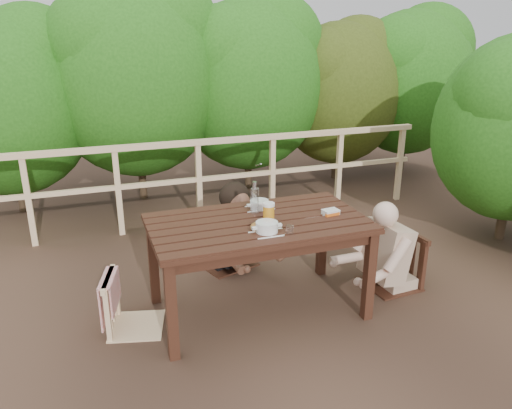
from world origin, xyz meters
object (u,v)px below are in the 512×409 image
object	(u,v)px
bottle	(255,199)
chair_far	(225,217)
soup_far	(259,205)
butter_tub	(331,213)
chair_right	(394,238)
bread_roll	(259,227)
diner_right	(399,216)
tumbler	(290,230)
chair_left	(133,279)
beer_glass	(269,214)
table	(258,267)
soup_near	(267,228)
woman	(224,200)

from	to	relation	value
bottle	chair_far	bearing A→B (deg)	92.84
soup_far	butter_tub	distance (m)	0.58
chair_right	bread_roll	world-z (taller)	chair_right
diner_right	tumbler	size ratio (longest dim) A/B	19.13
chair_far	diner_right	xyz separation A→B (m)	(1.30, -0.90, 0.17)
chair_left	diner_right	xyz separation A→B (m)	(2.25, -0.08, 0.24)
diner_right	tumbler	world-z (taller)	diner_right
beer_glass	chair_left	bearing A→B (deg)	172.02
soup_far	tumbler	size ratio (longest dim) A/B	3.72
diner_right	soup_far	bearing A→B (deg)	73.63
table	beer_glass	xyz separation A→B (m)	(0.06, -0.07, 0.47)
chair_left	soup_near	bearing A→B (deg)	-93.85
woman	chair_right	bearing A→B (deg)	125.40
diner_right	woman	bearing A→B (deg)	50.51
soup_far	butter_tub	xyz separation A→B (m)	(0.49, -0.32, -0.02)
chair_left	tumbler	size ratio (longest dim) A/B	12.07
chair_right	tumbler	distance (m)	1.21
chair_far	chair_right	world-z (taller)	chair_far
woman	bottle	size ratio (longest dim) A/B	4.73
diner_right	beer_glass	distance (m)	1.24
beer_glass	bottle	size ratio (longest dim) A/B	0.62
beer_glass	soup_near	bearing A→B (deg)	-114.94
chair_left	chair_right	bearing A→B (deg)	-77.88
beer_glass	bread_roll	bearing A→B (deg)	-139.13
chair_right	butter_tub	bearing A→B (deg)	-88.52
diner_right	bread_roll	bearing A→B (deg)	93.00
chair_right	tumbler	bearing A→B (deg)	-79.07
tumbler	butter_tub	xyz separation A→B (m)	(0.46, 0.24, -0.01)
tumbler	woman	bearing A→B (deg)	96.66
soup_far	beer_glass	size ratio (longest dim) A/B	1.48
diner_right	beer_glass	size ratio (longest dim) A/B	7.61
chair_left	soup_far	xyz separation A→B (m)	(1.07, 0.18, 0.40)
table	woman	distance (m)	0.96
chair_far	soup_far	size ratio (longest dim) A/B	3.80
table	soup_near	size ratio (longest dim) A/B	6.06
tumbler	butter_tub	size ratio (longest dim) A/B	0.54
woman	bread_roll	world-z (taller)	woman
soup_near	soup_far	bearing A→B (deg)	76.29
table	bread_roll	xyz separation A→B (m)	(-0.06, -0.17, 0.42)
chair_far	diner_right	world-z (taller)	diner_right
chair_right	soup_far	xyz separation A→B (m)	(-1.15, 0.26, 0.36)
table	chair_right	xyz separation A→B (m)	(1.26, -0.00, 0.07)
chair_far	diner_right	distance (m)	1.59
table	soup_far	xyz separation A→B (m)	(0.10, 0.25, 0.43)
woman	tumbler	size ratio (longest dim) A/B	19.06
bread_roll	bottle	xyz separation A→B (m)	(0.08, 0.33, 0.10)
chair_left	beer_glass	world-z (taller)	beer_glass
table	soup_far	distance (m)	0.51
chair_far	tumbler	distance (m)	1.25
table	beer_glass	distance (m)	0.48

